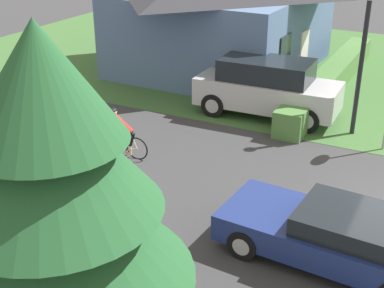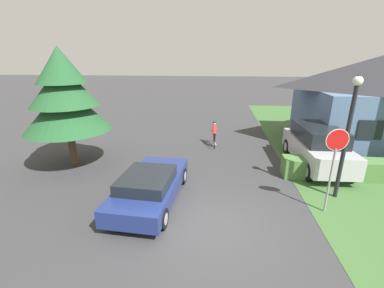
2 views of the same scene
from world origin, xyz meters
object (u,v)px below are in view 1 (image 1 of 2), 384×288
at_px(cottage_house, 223,4).
at_px(parked_suv_right, 267,87).
at_px(conifer_tall_near, 52,179).
at_px(street_lamp, 363,48).
at_px(cyclist, 122,134).
at_px(sedan_left_lane, 334,235).

relative_size(cottage_house, parked_suv_right, 1.92).
bearing_deg(conifer_tall_near, street_lamp, -9.45).
bearing_deg(parked_suv_right, conifer_tall_near, 93.37).
distance_m(parked_suv_right, street_lamp, 3.45).
relative_size(street_lamp, conifer_tall_near, 0.82).
height_order(cyclist, parked_suv_right, parked_suv_right).
xyz_separation_m(cyclist, street_lamp, (4.68, -5.51, 2.05)).
height_order(sedan_left_lane, conifer_tall_near, conifer_tall_near).
height_order(cottage_house, sedan_left_lane, cottage_house).
bearing_deg(conifer_tall_near, cyclist, 28.18).
bearing_deg(sedan_left_lane, cyclist, -14.58).
height_order(cottage_house, cyclist, cottage_house).
bearing_deg(street_lamp, cottage_house, 53.74).
bearing_deg(parked_suv_right, cyclist, 60.73).
xyz_separation_m(cottage_house, cyclist, (-9.64, -1.24, -2.05)).
xyz_separation_m(sedan_left_lane, cyclist, (2.16, 6.54, 0.08)).
bearing_deg(cottage_house, conifer_tall_near, -161.83).
distance_m(parked_suv_right, conifer_tall_near, 11.93).
xyz_separation_m(sedan_left_lane, conifer_tall_near, (-4.59, 2.93, 2.74)).
bearing_deg(cyclist, sedan_left_lane, 158.99).
height_order(cyclist, conifer_tall_near, conifer_tall_near).
bearing_deg(conifer_tall_near, cottage_house, 16.51).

